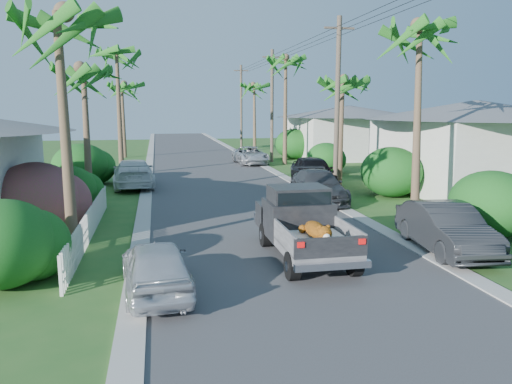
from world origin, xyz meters
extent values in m
plane|color=#285821|center=(0.00, 0.00, 0.00)|extent=(120.00, 120.00, 0.00)
cube|color=#38383A|center=(0.00, 25.00, 0.01)|extent=(8.00, 100.00, 0.02)
cube|color=#A5A39E|center=(-4.30, 25.00, 0.03)|extent=(0.60, 100.00, 0.06)
cube|color=#A5A39E|center=(4.30, 25.00, 0.03)|extent=(0.60, 100.00, 0.06)
cylinder|color=black|center=(-0.33, 0.02, 0.38)|extent=(0.28, 0.76, 0.76)
cylinder|color=black|center=(1.37, 0.02, 0.38)|extent=(0.28, 0.76, 0.76)
cylinder|color=black|center=(-0.33, 3.27, 0.38)|extent=(0.28, 0.76, 0.76)
cylinder|color=black|center=(1.37, 3.27, 0.38)|extent=(0.28, 0.76, 0.76)
cube|color=gray|center=(0.52, 0.67, 0.62)|extent=(1.90, 2.40, 0.24)
cube|color=gray|center=(-0.40, 0.67, 1.00)|extent=(0.06, 2.40, 0.55)
cube|color=gray|center=(1.44, 0.67, 1.00)|extent=(0.06, 2.40, 0.55)
cube|color=black|center=(0.52, -0.50, 0.98)|extent=(1.92, 0.08, 0.52)
cube|color=silver|center=(0.52, -0.66, 0.55)|extent=(1.98, 0.18, 0.18)
cube|color=red|center=(-0.28, -0.55, 1.10)|extent=(0.18, 0.05, 0.14)
cube|color=red|center=(1.32, -0.55, 1.10)|extent=(0.18, 0.05, 0.14)
cube|color=black|center=(0.52, 2.52, 1.05)|extent=(1.94, 1.65, 1.10)
cube|color=black|center=(0.52, 2.52, 1.78)|extent=(1.70, 1.35, 0.55)
cube|color=black|center=(0.52, 1.85, 1.75)|extent=(1.60, 0.05, 0.45)
cube|color=black|center=(0.52, 3.77, 0.90)|extent=(1.94, 1.20, 0.80)
cube|color=white|center=(0.52, 0.67, 0.82)|extent=(1.70, 2.10, 0.16)
ellipsoid|color=orange|center=(0.52, 0.77, 1.12)|extent=(0.48, 1.25, 0.43)
sphere|color=orange|center=(0.52, 0.02, 1.20)|extent=(0.40, 0.40, 0.40)
ellipsoid|color=white|center=(0.52, 0.77, 1.02)|extent=(0.32, 0.86, 0.18)
imported|color=#27282B|center=(5.00, 1.59, 0.75)|extent=(2.05, 4.67, 1.49)
imported|color=#333539|center=(3.77, 10.35, 0.73)|extent=(2.42, 5.17, 1.46)
imported|color=black|center=(5.00, 15.00, 0.84)|extent=(2.41, 5.10, 1.68)
imported|color=#BABCC2|center=(3.60, 26.78, 0.68)|extent=(2.49, 4.97, 1.35)
imported|color=silver|center=(-3.78, -0.24, 0.65)|extent=(1.86, 3.95, 1.31)
imported|color=silver|center=(-5.00, 16.49, 0.78)|extent=(2.51, 5.51, 1.56)
cone|color=brown|center=(-6.20, 3.00, 3.50)|extent=(0.36, 0.71, 7.01)
cone|color=brown|center=(-6.80, 12.00, 3.10)|extent=(0.36, 0.61, 6.21)
cone|color=brown|center=(-6.00, 22.00, 4.00)|extent=(0.36, 0.36, 8.00)
cone|color=brown|center=(-6.50, 34.00, 3.25)|extent=(0.36, 0.75, 6.51)
cone|color=brown|center=(6.30, 6.00, 3.75)|extent=(0.36, 0.73, 7.51)
cone|color=brown|center=(6.60, 15.00, 3.00)|extent=(0.36, 0.54, 6.01)
cone|color=brown|center=(6.20, 26.00, 4.10)|extent=(0.36, 0.36, 8.20)
cone|color=brown|center=(6.50, 40.00, 3.40)|extent=(0.36, 0.63, 6.81)
ellipsoid|color=#164714|center=(-7.50, 1.00, 1.10)|extent=(2.60, 2.86, 2.20)
ellipsoid|color=#AD1857|center=(-7.80, 6.00, 1.30)|extent=(3.00, 3.30, 2.60)
ellipsoid|color=#164714|center=(-7.40, 10.00, 1.00)|extent=(2.40, 2.64, 2.00)
ellipsoid|color=#164714|center=(-8.00, 18.00, 1.20)|extent=(3.20, 3.52, 2.40)
ellipsoid|color=#164714|center=(7.60, 3.00, 1.15)|extent=(2.80, 3.08, 2.30)
ellipsoid|color=#164714|center=(7.80, 11.00, 1.25)|extent=(3.00, 3.30, 2.50)
ellipsoid|color=#164714|center=(7.50, 20.00, 1.05)|extent=(2.60, 2.86, 2.10)
ellipsoid|color=#164714|center=(8.00, 30.00, 1.30)|extent=(3.20, 3.52, 2.60)
cube|color=white|center=(-6.00, 5.50, 0.50)|extent=(0.10, 11.00, 1.00)
cube|color=silver|center=(13.00, 12.00, 1.90)|extent=(8.00, 9.00, 3.80)
cone|color=#595B60|center=(13.00, 12.00, 4.30)|extent=(6.48, 6.48, 1.00)
cube|color=silver|center=(13.00, 30.00, 1.80)|extent=(9.00, 8.00, 3.60)
cone|color=#595B60|center=(13.00, 30.00, 4.10)|extent=(6.48, 6.48, 1.00)
cylinder|color=brown|center=(5.60, 13.00, 4.50)|extent=(0.26, 0.26, 9.00)
cube|color=brown|center=(5.60, 13.00, 8.40)|extent=(1.60, 0.10, 0.10)
cylinder|color=brown|center=(5.60, 28.00, 4.50)|extent=(0.26, 0.26, 9.00)
cube|color=brown|center=(5.60, 28.00, 8.40)|extent=(1.60, 0.10, 0.10)
cylinder|color=brown|center=(5.60, 43.00, 4.50)|extent=(0.26, 0.26, 9.00)
cube|color=brown|center=(5.60, 43.00, 8.40)|extent=(1.60, 0.10, 0.10)
camera|label=1|loc=(-3.67, -11.95, 4.43)|focal=35.00mm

